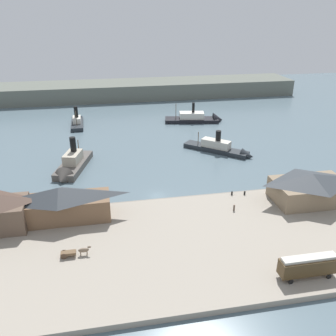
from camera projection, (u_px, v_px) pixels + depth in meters
ground_plane at (157, 196)px, 91.09m from camera, size 320.00×320.00×0.00m
quay_promenade at (174, 246)px, 71.15m from camera, size 110.00×36.00×1.20m
seawall_edge at (159, 201)px, 87.66m from camera, size 110.00×0.80×1.00m
ferry_shed_customs_shed at (60, 203)px, 77.39m from camera, size 21.67×7.63×7.74m
ferry_shed_central_terminal at (310, 187)px, 85.08m from camera, size 17.66×11.02×7.08m
street_tram at (308, 265)px, 61.14m from camera, size 10.19×2.66×4.22m
horse_cart at (75, 252)px, 66.88m from camera, size 5.68×1.32×1.87m
pedestrian_walking_east at (234, 208)px, 81.90m from camera, size 0.40×0.40×1.60m
mooring_post_west at (232, 193)px, 88.92m from camera, size 0.44×0.44×0.90m
mooring_post_center_east at (245, 193)px, 89.02m from camera, size 0.44×0.44×0.90m
ferry_approaching_east at (199, 119)px, 149.27m from camera, size 24.73×10.24×10.31m
ferry_moored_west at (77, 121)px, 145.82m from camera, size 5.15×18.27×9.35m
ferry_moored_east at (223, 149)px, 117.29m from camera, size 20.83×19.03×8.65m
ferry_near_quay at (71, 166)px, 103.97m from camera, size 11.18×21.57×11.14m
far_headland at (125, 90)px, 187.94m from camera, size 180.00×24.00×8.00m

